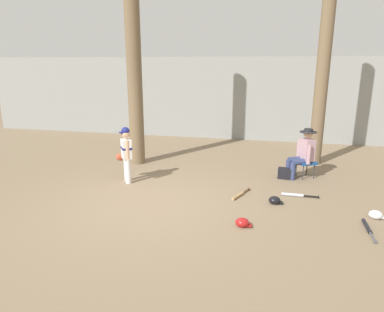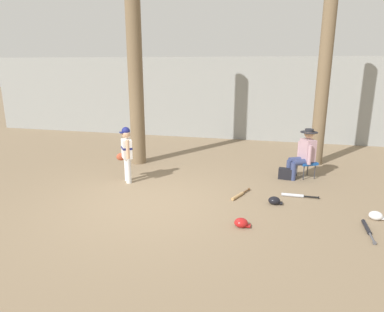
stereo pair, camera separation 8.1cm
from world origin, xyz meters
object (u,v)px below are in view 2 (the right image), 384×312
object	(u,v)px
bat_wood_tan	(239,195)
batting_helmet_black	(274,201)
seated_spectator	(304,152)
young_ballplayer	(126,151)
handbag_beside_stool	(286,174)
bat_aluminum_silver	(295,195)
tree_near_player	(135,64)
tree_behind_spectator	(324,76)
bat_black_composite	(367,229)
batting_helmet_red	(241,223)
batting_helmet_white	(376,216)
folding_stool	(306,163)

from	to	relation	value
bat_wood_tan	batting_helmet_black	distance (m)	0.75
seated_spectator	batting_helmet_black	bearing A→B (deg)	-109.02
young_ballplayer	handbag_beside_stool	size ratio (longest dim) A/B	3.84
young_ballplayer	batting_helmet_black	xyz separation A→B (m)	(3.37, -0.55, -0.68)
seated_spectator	bat_aluminum_silver	distance (m)	1.48
tree_near_player	bat_aluminum_silver	distance (m)	5.19
young_ballplayer	seated_spectator	xyz separation A→B (m)	(3.99, 1.26, -0.10)
tree_behind_spectator	batting_helmet_black	world-z (taller)	tree_behind_spectator
tree_near_player	bat_black_composite	size ratio (longest dim) A/B	7.55
bat_wood_tan	bat_aluminum_silver	size ratio (longest dim) A/B	0.92
tree_near_player	batting_helmet_red	size ratio (longest dim) A/B	21.51
bat_aluminum_silver	tree_near_player	bearing A→B (deg)	158.50
batting_helmet_white	young_ballplayer	bearing A→B (deg)	170.88
tree_near_player	batting_helmet_white	distance (m)	6.54
tree_near_player	bat_wood_tan	world-z (taller)	tree_near_player
handbag_beside_stool	bat_wood_tan	size ratio (longest dim) A/B	0.49
bat_wood_tan	bat_black_composite	bearing A→B (deg)	-23.92
folding_stool	batting_helmet_black	distance (m)	2.01
tree_near_player	bat_aluminum_silver	xyz separation A→B (m)	(4.15, -1.64, -2.64)
tree_behind_spectator	bat_aluminum_silver	distance (m)	3.65
bat_wood_tan	batting_helmet_white	bearing A→B (deg)	-11.18
bat_black_composite	bat_wood_tan	distance (m)	2.45
seated_spectator	batting_helmet_black	world-z (taller)	seated_spectator
folding_stool	seated_spectator	size ratio (longest dim) A/B	0.45
batting_helmet_black	batting_helmet_red	xyz separation A→B (m)	(-0.54, -1.14, 0.00)
handbag_beside_stool	bat_black_composite	size ratio (longest dim) A/B	0.43
tree_near_player	young_ballplayer	distance (m)	2.51
seated_spectator	bat_aluminum_silver	world-z (taller)	seated_spectator
bat_wood_tan	young_ballplayer	bearing A→B (deg)	172.83
young_ballplayer	seated_spectator	distance (m)	4.19
batting_helmet_black	bat_aluminum_silver	bearing A→B (deg)	48.62
seated_spectator	bat_wood_tan	distance (m)	2.17
bat_aluminum_silver	batting_helmet_white	size ratio (longest dim) A/B	2.73
folding_stool	batting_helmet_red	distance (m)	3.26
folding_stool	batting_helmet_red	size ratio (longest dim) A/B	1.94
tree_near_player	seated_spectator	size ratio (longest dim) A/B	5.00
handbag_beside_stool	bat_aluminum_silver	xyz separation A→B (m)	(0.18, -1.15, -0.10)
bat_black_composite	bat_wood_tan	bearing A→B (deg)	156.08
seated_spectator	bat_black_composite	distance (m)	2.81
handbag_beside_stool	batting_helmet_black	xyz separation A→B (m)	(-0.24, -1.63, -0.06)
handbag_beside_stool	bat_wood_tan	xyz separation A→B (m)	(-0.96, -1.42, -0.10)
handbag_beside_stool	tree_behind_spectator	bearing A→B (deg)	62.15
batting_helmet_black	batting_helmet_red	world-z (taller)	same
seated_spectator	tree_behind_spectator	bearing A→B (deg)	72.17
batting_helmet_black	handbag_beside_stool	bearing A→B (deg)	81.51
bat_black_composite	young_ballplayer	bearing A→B (deg)	164.82
tree_near_player	bat_black_composite	distance (m)	6.55
batting_helmet_black	tree_near_player	bearing A→B (deg)	150.44
tree_behind_spectator	bat_wood_tan	size ratio (longest dim) A/B	7.63
bat_black_composite	handbag_beside_stool	bearing A→B (deg)	117.87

